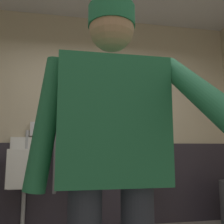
% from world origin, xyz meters
% --- Properties ---
extents(wall_back, '(4.59, 0.12, 2.89)m').
position_xyz_m(wall_back, '(0.00, 1.81, 1.44)').
color(wall_back, beige).
rests_on(wall_back, ground_plane).
extents(wainscot_band_back, '(3.99, 0.03, 1.08)m').
position_xyz_m(wainscot_band_back, '(0.00, 1.74, 0.54)').
color(wainscot_band_back, '#2D2833').
rests_on(wainscot_band_back, ground_plane).
extents(urinal_left, '(0.40, 0.34, 1.24)m').
position_xyz_m(urinal_left, '(-0.91, 1.59, 0.78)').
color(urinal_left, white).
rests_on(urinal_left, ground_plane).
extents(urinal_middle, '(0.40, 0.34, 1.24)m').
position_xyz_m(urinal_middle, '(-0.16, 1.59, 0.78)').
color(urinal_middle, white).
rests_on(urinal_middle, ground_plane).
extents(urinal_right, '(0.40, 0.34, 1.24)m').
position_xyz_m(urinal_right, '(0.59, 1.59, 0.78)').
color(urinal_right, white).
rests_on(urinal_right, ground_plane).
extents(privacy_divider_panel, '(0.04, 0.40, 0.90)m').
position_xyz_m(privacy_divider_panel, '(-0.53, 1.52, 0.95)').
color(privacy_divider_panel, '#4C4C51').
extents(person, '(0.68, 0.60, 1.65)m').
position_xyz_m(person, '(-0.23, -0.61, 0.97)').
color(person, '#2D3342').
rests_on(person, ground_plane).
extents(soap_dispenser, '(0.10, 0.07, 0.18)m').
position_xyz_m(soap_dispenser, '(-0.82, 1.71, 1.26)').
color(soap_dispenser, silver).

